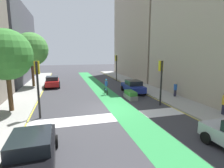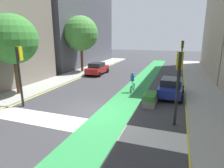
{
  "view_description": "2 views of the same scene",
  "coord_description": "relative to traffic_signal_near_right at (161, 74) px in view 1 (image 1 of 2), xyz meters",
  "views": [
    {
      "loc": [
        -3.37,
        -14.33,
        4.84
      ],
      "look_at": [
        1.36,
        2.61,
        1.73
      ],
      "focal_mm": 28.29,
      "sensor_mm": 36.0,
      "label": 1
    },
    {
      "loc": [
        5.2,
        -10.73,
        4.93
      ],
      "look_at": [
        0.47,
        2.65,
        1.34
      ],
      "focal_mm": 30.27,
      "sensor_mm": 36.0,
      "label": 2
    }
  ],
  "objects": [
    {
      "name": "sidewalk_left",
      "position": [
        -12.77,
        0.07,
        -2.84
      ],
      "size": [
        3.0,
        60.0,
        0.15
      ],
      "primitive_type": "cube",
      "color": "#9E9E99",
      "rests_on": "ground_plane"
    },
    {
      "name": "ground_plane",
      "position": [
        -5.27,
        0.07,
        -2.91
      ],
      "size": [
        120.0,
        120.0,
        0.0
      ],
      "primitive_type": "plane",
      "color": "#38383D"
    },
    {
      "name": "car_black_left_near",
      "position": [
        -10.03,
        -6.82,
        -2.11
      ],
      "size": [
        2.11,
        4.24,
        1.57
      ],
      "color": "black",
      "rests_on": "ground_plane"
    },
    {
      "name": "cyclist_in_lane",
      "position": [
        -3.83,
        5.53,
        -1.94
      ],
      "size": [
        0.32,
        1.73,
        1.86
      ],
      "color": "black",
      "rests_on": "ground_plane"
    },
    {
      "name": "pedestrian_sidewalk_right_a",
      "position": [
        3.19,
        -4.0,
        -1.89
      ],
      "size": [
        0.34,
        0.34,
        1.71
      ],
      "color": "#262638",
      "rests_on": "sidewalk_right"
    },
    {
      "name": "street_tree_far",
      "position": [
        -12.77,
        12.72,
        2.39
      ],
      "size": [
        4.63,
        4.63,
        7.48
      ],
      "color": "brown",
      "rests_on": "sidewalk_left"
    },
    {
      "name": "car_blue_right_far",
      "position": [
        -0.47,
        5.4,
        -2.11
      ],
      "size": [
        2.15,
        4.26,
        1.57
      ],
      "color": "navy",
      "rests_on": "ground_plane"
    },
    {
      "name": "sidewalk_right",
      "position": [
        2.23,
        0.07,
        -2.84
      ],
      "size": [
        3.0,
        60.0,
        0.15
      ],
      "primitive_type": "cube",
      "color": "#9E9E99",
      "rests_on": "ground_plane"
    },
    {
      "name": "street_tree_near",
      "position": [
        -12.87,
        1.43,
        1.78
      ],
      "size": [
        4.01,
        4.01,
        6.56
      ],
      "color": "brown",
      "rests_on": "sidewalk_left"
    },
    {
      "name": "curb_stripe_left",
      "position": [
        -11.27,
        0.07,
        -2.91
      ],
      "size": [
        0.16,
        60.0,
        0.01
      ],
      "primitive_type": "cube",
      "color": "yellow",
      "rests_on": "ground_plane"
    },
    {
      "name": "traffic_signal_far_right",
      "position": [
        0.24,
        14.77,
        0.18
      ],
      "size": [
        0.35,
        0.52,
        4.43
      ],
      "color": "black",
      "rests_on": "ground_plane"
    },
    {
      "name": "traffic_signal_near_left",
      "position": [
        -10.45,
        -0.54,
        0.08
      ],
      "size": [
        0.35,
        0.52,
        4.26
      ],
      "color": "black",
      "rests_on": "ground_plane"
    },
    {
      "name": "pedestrian_sidewalk_right_b",
      "position": [
        3.1,
        2.04,
        -1.99
      ],
      "size": [
        0.34,
        0.34,
        1.53
      ],
      "color": "#262638",
      "rests_on": "sidewalk_right"
    },
    {
      "name": "crosswalk_band",
      "position": [
        -5.27,
        -1.93,
        -2.91
      ],
      "size": [
        12.0,
        1.8,
        0.01
      ],
      "primitive_type": "cube",
      "color": "silver",
      "rests_on": "ground_plane"
    },
    {
      "name": "car_red_left_far",
      "position": [
        -10.16,
        12.02,
        -2.11
      ],
      "size": [
        2.08,
        4.23,
        1.57
      ],
      "color": "#A51919",
      "rests_on": "ground_plane"
    },
    {
      "name": "curb_stripe_right",
      "position": [
        0.73,
        0.07,
        -2.91
      ],
      "size": [
        0.16,
        60.0,
        0.01
      ],
      "primitive_type": "cube",
      "color": "yellow",
      "rests_on": "ground_plane"
    },
    {
      "name": "traffic_signal_near_right",
      "position": [
        0.0,
        0.0,
        0.0
      ],
      "size": [
        0.35,
        0.52,
        4.15
      ],
      "color": "black",
      "rests_on": "ground_plane"
    },
    {
      "name": "median_planter",
      "position": [
        -1.81,
        2.81,
        -2.51
      ],
      "size": [
        0.89,
        2.02,
        0.85
      ],
      "color": "slate",
      "rests_on": "ground_plane"
    },
    {
      "name": "bike_lane_paint",
      "position": [
        -3.81,
        0.07,
        -2.91
      ],
      "size": [
        2.4,
        60.0,
        0.01
      ],
      "primitive_type": "cube",
      "color": "#2D8C47",
      "rests_on": "ground_plane"
    }
  ]
}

